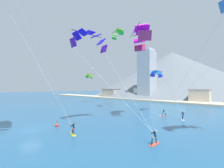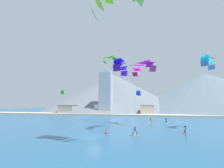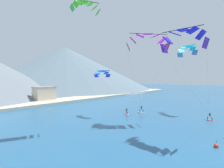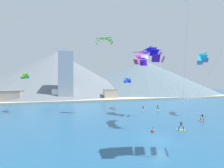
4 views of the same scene
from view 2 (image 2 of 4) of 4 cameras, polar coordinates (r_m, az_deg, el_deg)
name	(u,v)px [view 2 (image 2 of 4)]	position (r m, az deg, el deg)	size (l,w,h in m)	color
ground_plane	(95,137)	(27.51, -6.43, -19.39)	(400.00, 400.00, 0.00)	#23567F
kitesurfer_near_lead	(150,121)	(48.50, 14.38, -13.65)	(1.35, 1.64, 1.64)	#E54C33
kitesurfer_near_trail	(185,131)	(33.57, 26.05, -15.67)	(0.66, 1.77, 1.73)	#E54C33
kitesurfer_mid_center	(134,133)	(28.87, 8.31, -17.91)	(1.78, 0.91, 1.66)	yellow
kitesurfer_far_left	(166,122)	(47.70, 19.83, -13.37)	(1.01, 1.77, 1.84)	white
parafoil_kite_near_lead	(207,62)	(42.96, 32.46, 7.20)	(15.78, 12.03, 15.67)	#4372B8
parafoil_kite_near_trail	(121,66)	(35.32, 3.36, 6.98)	(13.74, 6.85, 14.46)	#47119F
parafoil_kite_far_left	(143,67)	(43.52, 11.73, 6.44)	(9.69, 8.75, 16.19)	#A42961
parafoil_kite_distant_high_outer	(110,59)	(52.06, -0.76, 9.49)	(5.26, 3.42, 1.88)	green
parafoil_kite_distant_low_drift	(63,91)	(66.66, -18.29, -2.71)	(3.41, 5.05, 1.79)	green
parafoil_kite_distant_mid_solo	(139,92)	(53.06, 10.09, -3.15)	(1.44, 4.40, 1.61)	#2331C2
race_marker_buoy	(106,133)	(30.36, -2.22, -18.04)	(0.56, 0.56, 1.02)	red
shoreline_strip	(131,115)	(80.32, 7.10, -11.53)	(180.00, 10.00, 0.70)	beige
shore_building_harbour_front	(147,110)	(83.75, 13.33, -9.60)	(7.33, 4.57, 5.42)	beige
shore_building_promenade_mid	(100,109)	(87.43, -4.42, -9.53)	(6.35, 4.68, 5.96)	silver
shore_building_quay_east	(68,109)	(95.56, -16.50, -9.27)	(9.97, 7.02, 5.38)	#A89E8E
highrise_tower	(106,93)	(86.69, -2.27, -3.33)	(7.00, 7.00, 25.23)	#A8ADB7
mountain_peak_west_ridge	(113,92)	(140.92, 0.41, -3.17)	(123.79, 123.79, 34.29)	slate
mountain_peak_central_summit	(205,92)	(146.27, 32.03, -2.61)	(129.45, 129.45, 31.90)	slate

